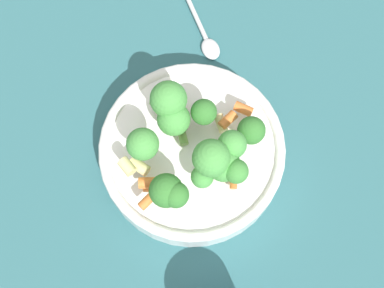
{
  "coord_description": "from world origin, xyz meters",
  "views": [
    {
      "loc": [
        0.09,
        -0.2,
        0.71
      ],
      "look_at": [
        0.0,
        0.0,
        0.06
      ],
      "focal_mm": 50.0,
      "sensor_mm": 36.0,
      "label": 1
    }
  ],
  "objects": [
    {
      "name": "ground_plane",
      "position": [
        0.0,
        0.0,
        0.0
      ],
      "size": [
        3.0,
        3.0,
        0.0
      ],
      "primitive_type": "plane",
      "color": "#2D6066"
    },
    {
      "name": "bowl",
      "position": [
        0.0,
        0.0,
        0.03
      ],
      "size": [
        0.25,
        0.25,
        0.05
      ],
      "color": "white",
      "rests_on": "ground_plane"
    },
    {
      "name": "pasta_salad",
      "position": [
        0.01,
        -0.01,
        0.1
      ],
      "size": [
        0.16,
        0.18,
        0.08
      ],
      "color": "#8CB766",
      "rests_on": "bowl"
    },
    {
      "name": "spoon",
      "position": [
        -0.08,
        0.2,
        0.01
      ],
      "size": [
        0.15,
        0.15,
        0.01
      ],
      "rotation": [
        0.0,
        0.0,
        11.79
      ],
      "color": "silver",
      "rests_on": "ground_plane"
    }
  ]
}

